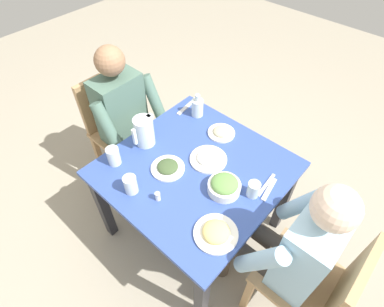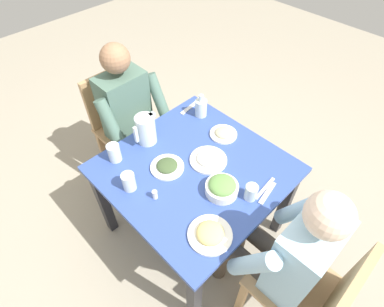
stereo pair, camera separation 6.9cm
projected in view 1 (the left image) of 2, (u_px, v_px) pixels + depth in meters
ground_plane at (194, 227)px, 2.29m from camera, size 8.00×8.00×0.00m
dining_table at (195, 178)px, 1.85m from camera, size 0.97×0.97×0.70m
chair_near at (116, 124)px, 2.32m from camera, size 0.40×0.40×0.88m
chair_far at (317, 284)px, 1.52m from camera, size 0.40×0.40×0.88m
diner_near at (130, 122)px, 2.12m from camera, size 0.48×0.53×1.18m
diner_far at (287, 245)px, 1.50m from camera, size 0.48×0.53×1.18m
water_pitcher at (144, 131)px, 1.84m from camera, size 0.16×0.12×0.19m
salad_bowl at (224, 186)px, 1.63m from camera, size 0.18×0.18×0.09m
plate_beans at (221, 132)px, 1.95m from camera, size 0.17×0.17×0.04m
plate_yoghurt at (208, 158)px, 1.80m from camera, size 0.22×0.22×0.05m
plate_dolmas at (168, 167)px, 1.75m from camera, size 0.20×0.20×0.04m
plate_fries at (216, 233)px, 1.47m from camera, size 0.22×0.22×0.06m
water_glass_near_left at (114, 156)px, 1.75m from camera, size 0.08×0.08×0.11m
water_glass_center at (131, 184)px, 1.62m from camera, size 0.07×0.07×0.11m
water_glass_far_right at (253, 189)px, 1.61m from camera, size 0.07×0.07×0.09m
oil_carafe at (197, 108)px, 2.05m from camera, size 0.08×0.08×0.16m
salt_shaker at (158, 196)px, 1.60m from camera, size 0.03×0.03×0.05m
fork_near at (185, 108)px, 2.13m from camera, size 0.17×0.05×0.01m
knife_near at (266, 185)px, 1.68m from camera, size 0.19×0.03×0.01m
fork_far at (269, 189)px, 1.66m from camera, size 0.17×0.06×0.01m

